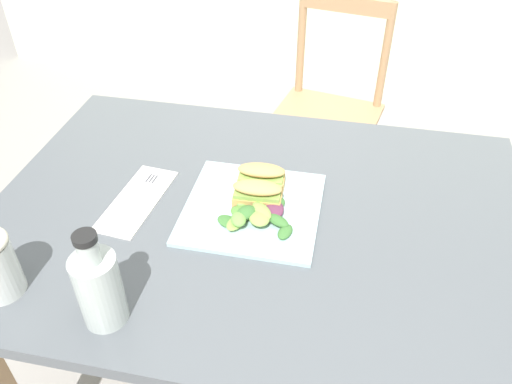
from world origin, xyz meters
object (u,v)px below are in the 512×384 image
chair_wooden_far (327,113)px  plate_lunch (252,208)px  sandwich_half_back (261,176)px  sandwich_half_front (257,193)px  bottle_cold_brew (100,291)px  dining_table (258,253)px  fork_on_napkin (140,194)px

chair_wooden_far → plate_lunch: (-0.10, -0.97, 0.30)m
plate_lunch → sandwich_half_back: (0.00, 0.08, 0.03)m
sandwich_half_front → bottle_cold_brew: 0.41m
chair_wooden_far → plate_lunch: 1.02m
sandwich_half_front → bottle_cold_brew: (-0.20, -0.35, 0.03)m
dining_table → sandwich_half_back: sandwich_half_back is taller
sandwich_half_front → sandwich_half_back: size_ratio=1.00×
plate_lunch → fork_on_napkin: (-0.26, -0.00, 0.00)m
dining_table → plate_lunch: plate_lunch is taller
sandwich_half_front → chair_wooden_far: bearing=84.4°
dining_table → sandwich_half_back: 0.19m
fork_on_napkin → bottle_cold_brew: size_ratio=0.92×
dining_table → chair_wooden_far: 0.99m
chair_wooden_far → sandwich_half_back: (-0.10, -0.89, 0.33)m
chair_wooden_far → fork_on_napkin: size_ratio=4.68×
sandwich_half_back → bottle_cold_brew: size_ratio=0.56×
chair_wooden_far → dining_table: bearing=-95.2°
sandwich_half_front → fork_on_napkin: size_ratio=0.61×
dining_table → fork_on_napkin: (-0.28, 0.00, 0.13)m
plate_lunch → sandwich_half_back: 0.08m
plate_lunch → sandwich_half_back: bearing=86.7°
sandwich_half_front → bottle_cold_brew: bearing=-119.9°
dining_table → sandwich_half_back: (-0.01, 0.08, 0.17)m
fork_on_napkin → chair_wooden_far: bearing=69.4°
plate_lunch → fork_on_napkin: size_ratio=1.60×
dining_table → bottle_cold_brew: 0.44m
chair_wooden_far → sandwich_half_front: (-0.09, -0.95, 0.33)m
fork_on_napkin → bottle_cold_brew: 0.35m
chair_wooden_far → sandwich_half_back: chair_wooden_far is taller
dining_table → bottle_cold_brew: size_ratio=5.98×
chair_wooden_far → sandwich_half_front: 1.01m
plate_lunch → sandwich_half_back: size_ratio=2.65×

